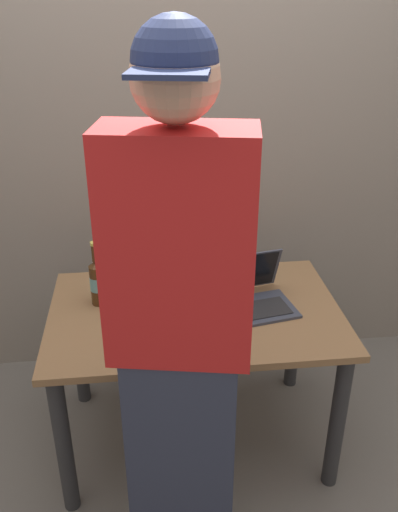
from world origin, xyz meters
TOP-DOWN VIEW (x-y plane):
  - ground_plane at (0.00, 0.00)m, footprint 8.00×8.00m
  - desk at (0.00, 0.00)m, footprint 1.20×0.76m
  - laptop at (0.23, 0.02)m, footprint 0.39×0.35m
  - beer_bottle_brown at (-0.21, 0.12)m, footprint 0.07×0.07m
  - beer_bottle_amber at (-0.23, 0.05)m, footprint 0.07×0.07m
  - beer_bottle_dark at (-0.40, 0.10)m, footprint 0.07×0.07m
  - person_figure at (-0.10, -0.57)m, footprint 0.44×0.33m
  - back_wall at (0.00, 0.71)m, footprint 6.00×0.10m

SIDE VIEW (x-z plane):
  - ground_plane at x=0.00m, z-range 0.00..0.00m
  - desk at x=0.00m, z-range 0.23..0.94m
  - laptop at x=0.23m, z-range 0.65..0.85m
  - beer_bottle_dark at x=-0.40m, z-range 0.67..0.95m
  - beer_bottle_amber at x=-0.23m, z-range 0.67..0.96m
  - beer_bottle_brown at x=-0.21m, z-range 0.66..0.99m
  - person_figure at x=-0.10m, z-range 0.05..1.91m
  - back_wall at x=0.00m, z-range 0.00..2.60m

